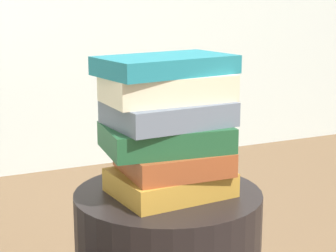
# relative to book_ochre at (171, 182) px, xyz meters

# --- Properties ---
(book_ochre) EXTENTS (0.27, 0.22, 0.05)m
(book_ochre) POSITION_rel_book_ochre_xyz_m (0.00, 0.00, 0.00)
(book_ochre) COLOR #B7842D
(book_ochre) RESTS_ON side_table
(book_rust) EXTENTS (0.23, 0.21, 0.05)m
(book_rust) POSITION_rel_book_ochre_xyz_m (0.00, -0.00, 0.05)
(book_rust) COLOR #994723
(book_rust) RESTS_ON book_ochre
(book_forest) EXTENTS (0.29, 0.21, 0.06)m
(book_forest) POSITION_rel_book_ochre_xyz_m (-0.01, 0.00, 0.11)
(book_forest) COLOR #1E512D
(book_forest) RESTS_ON book_rust
(book_slate) EXTENTS (0.27, 0.22, 0.05)m
(book_slate) POSITION_rel_book_ochre_xyz_m (-0.00, 0.01, 0.16)
(book_slate) COLOR slate
(book_slate) RESTS_ON book_forest
(book_cream) EXTENTS (0.28, 0.16, 0.06)m
(book_cream) POSITION_rel_book_ochre_xyz_m (-0.01, 0.01, 0.22)
(book_cream) COLOR beige
(book_cream) RESTS_ON book_slate
(book_teal) EXTENTS (0.32, 0.22, 0.04)m
(book_teal) POSITION_rel_book_ochre_xyz_m (-0.01, 0.02, 0.27)
(book_teal) COLOR #1E727F
(book_teal) RESTS_ON book_cream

